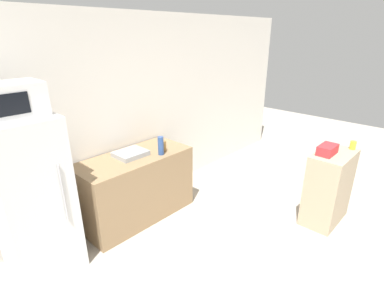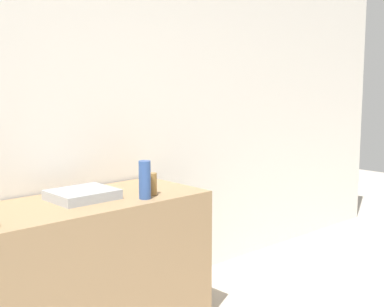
# 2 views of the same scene
# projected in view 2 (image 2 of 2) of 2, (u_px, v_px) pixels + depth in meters

# --- Properties ---
(wall_back) EXTENTS (8.00, 0.06, 2.60)m
(wall_back) POSITION_uv_depth(u_px,v_px,m) (31.00, 129.00, 3.40)
(wall_back) COLOR white
(wall_back) RESTS_ON ground_plane
(counter) EXTENTS (1.50, 0.68, 0.88)m
(counter) POSITION_uv_depth(u_px,v_px,m) (89.00, 268.00, 3.35)
(counter) COLOR #937551
(counter) RESTS_ON ground_plane
(sink_basin) EXTENTS (0.38, 0.32, 0.06)m
(sink_basin) POSITION_uv_depth(u_px,v_px,m) (82.00, 195.00, 3.30)
(sink_basin) COLOR #9EA3A8
(sink_basin) RESTS_ON counter
(bottle_tall) EXTENTS (0.07, 0.07, 0.24)m
(bottle_tall) POSITION_uv_depth(u_px,v_px,m) (145.00, 180.00, 3.30)
(bottle_tall) COLOR #2D4C8C
(bottle_tall) RESTS_ON counter
(bottle_short) EXTENTS (0.06, 0.06, 0.14)m
(bottle_short) POSITION_uv_depth(u_px,v_px,m) (152.00, 184.00, 3.42)
(bottle_short) COLOR olive
(bottle_short) RESTS_ON counter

